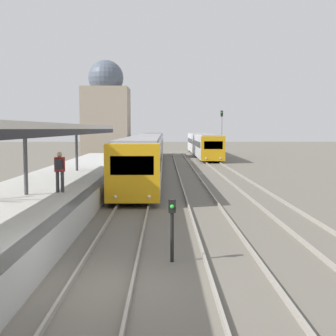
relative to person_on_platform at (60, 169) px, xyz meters
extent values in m
plane|color=#666056|center=(2.85, -8.69, -2.00)|extent=(240.00, 240.00, 0.00)
cube|color=gray|center=(2.14, -8.69, -1.92)|extent=(0.07, 120.00, 0.15)
cube|color=gray|center=(3.57, -8.69, -1.92)|extent=(0.07, 120.00, 0.15)
cube|color=gray|center=(5.41, -8.69, -1.92)|extent=(0.07, 120.00, 0.15)
cube|color=gray|center=(6.84, -8.69, -1.92)|extent=(0.07, 120.00, 0.15)
cube|color=yellow|center=(1.14, -8.69, -0.99)|extent=(0.50, 80.00, 0.01)
cube|color=beige|center=(-1.18, -0.68, 1.72)|extent=(4.00, 26.85, 0.20)
cube|color=black|center=(0.78, -0.68, 1.50)|extent=(0.08, 26.85, 0.24)
cylinder|color=#47474C|center=(-1.18, -0.68, 0.32)|extent=(0.16, 0.16, 2.60)
cylinder|color=#47474C|center=(-1.18, 10.06, 0.32)|extent=(0.16, 0.16, 2.60)
cylinder|color=#2D2D33|center=(-0.10, 0.04, -0.56)|extent=(0.14, 0.14, 0.85)
cylinder|color=#2D2D33|center=(0.10, 0.04, -0.56)|extent=(0.14, 0.14, 0.85)
cube|color=maroon|center=(0.00, 0.04, 0.16)|extent=(0.40, 0.22, 0.60)
sphere|color=tan|center=(0.00, 0.04, 0.57)|extent=(0.22, 0.22, 0.22)
cube|color=#232328|center=(0.00, -0.16, 0.18)|extent=(0.30, 0.18, 0.40)
cube|color=gold|center=(2.85, 2.06, -0.39)|extent=(2.51, 0.70, 2.68)
cube|color=black|center=(2.85, 1.73, -0.02)|extent=(1.96, 0.04, 0.86)
sphere|color=#EFEACC|center=(2.10, 1.72, -1.43)|extent=(0.16, 0.16, 0.16)
sphere|color=#EFEACC|center=(3.61, 1.72, -1.43)|extent=(0.16, 0.16, 0.16)
cube|color=#A8ADB7|center=(2.85, 9.91, -0.39)|extent=(2.51, 15.01, 2.68)
cube|color=gray|center=(2.85, 9.91, 1.01)|extent=(2.21, 14.71, 0.12)
cube|color=black|center=(2.85, 9.91, -0.10)|extent=(2.53, 13.81, 0.70)
cylinder|color=black|center=(1.79, 5.03, -1.65)|extent=(0.12, 0.70, 0.70)
cylinder|color=black|center=(3.92, 5.03, -1.65)|extent=(0.12, 0.70, 0.70)
cylinder|color=black|center=(1.79, 14.79, -1.65)|extent=(0.12, 0.70, 0.70)
cylinder|color=black|center=(3.92, 14.79, -1.65)|extent=(0.12, 0.70, 0.70)
cube|color=#A8ADB7|center=(2.85, 25.27, -0.39)|extent=(2.51, 15.01, 2.68)
cube|color=gray|center=(2.85, 25.27, 1.01)|extent=(2.21, 14.71, 0.12)
cube|color=black|center=(2.85, 25.27, -0.10)|extent=(2.53, 13.81, 0.70)
cylinder|color=black|center=(1.79, 20.39, -1.65)|extent=(0.12, 0.70, 0.70)
cylinder|color=black|center=(3.92, 20.39, -1.65)|extent=(0.12, 0.70, 0.70)
cylinder|color=black|center=(1.79, 30.15, -1.65)|extent=(0.12, 0.70, 0.70)
cylinder|color=black|center=(3.92, 30.15, -1.65)|extent=(0.12, 0.70, 0.70)
cube|color=#A8ADB7|center=(2.85, 40.63, -0.39)|extent=(2.51, 15.01, 2.68)
cube|color=gray|center=(2.85, 40.63, 1.01)|extent=(2.21, 14.71, 0.12)
cube|color=black|center=(2.85, 40.63, -0.10)|extent=(2.53, 13.81, 0.70)
cylinder|color=black|center=(1.79, 35.75, -1.65)|extent=(0.12, 0.70, 0.70)
cylinder|color=black|center=(3.92, 35.75, -1.65)|extent=(0.12, 0.70, 0.70)
cylinder|color=black|center=(1.79, 45.50, -1.65)|extent=(0.12, 0.70, 0.70)
cylinder|color=black|center=(3.92, 45.50, -1.65)|extent=(0.12, 0.70, 0.70)
cube|color=gold|center=(9.39, 29.71, -0.44)|extent=(2.50, 0.70, 2.58)
cube|color=black|center=(9.39, 29.38, -0.07)|extent=(1.95, 0.04, 0.83)
sphere|color=#EFEACC|center=(8.64, 29.37, -1.43)|extent=(0.16, 0.16, 0.16)
sphere|color=#EFEACC|center=(10.15, 29.37, -1.43)|extent=(0.16, 0.16, 0.16)
cube|color=silver|center=(9.39, 36.94, -0.44)|extent=(2.50, 13.76, 2.58)
cube|color=gray|center=(9.39, 36.94, 0.92)|extent=(2.20, 13.49, 0.12)
cube|color=black|center=(9.39, 36.94, -0.15)|extent=(2.52, 12.66, 0.67)
cylinder|color=black|center=(8.33, 32.46, -1.65)|extent=(0.12, 0.70, 0.70)
cylinder|color=black|center=(10.46, 32.46, -1.65)|extent=(0.12, 0.70, 0.70)
cylinder|color=black|center=(8.33, 41.41, -1.65)|extent=(0.12, 0.70, 0.70)
cylinder|color=black|center=(10.46, 41.41, -1.65)|extent=(0.12, 0.70, 0.70)
cube|color=silver|center=(9.39, 51.05, -0.44)|extent=(2.50, 13.76, 2.58)
cube|color=gray|center=(9.39, 51.05, 0.92)|extent=(2.20, 13.49, 0.12)
cube|color=black|center=(9.39, 51.05, -0.15)|extent=(2.52, 12.66, 0.67)
cylinder|color=black|center=(8.33, 46.58, -1.65)|extent=(0.12, 0.70, 0.70)
cylinder|color=black|center=(10.46, 46.58, -1.65)|extent=(0.12, 0.70, 0.70)
cylinder|color=black|center=(8.33, 55.53, -1.65)|extent=(0.12, 0.70, 0.70)
cylinder|color=black|center=(10.46, 55.53, -1.65)|extent=(0.12, 0.70, 0.70)
cylinder|color=black|center=(4.51, -6.62, -1.32)|extent=(0.10, 0.10, 1.36)
cube|color=black|center=(4.51, -6.62, -0.46)|extent=(0.20, 0.14, 0.36)
sphere|color=green|center=(4.51, -6.71, -0.46)|extent=(0.11, 0.11, 0.11)
cylinder|color=gray|center=(11.20, 37.32, 0.91)|extent=(0.14, 0.14, 5.81)
cube|color=black|center=(11.20, 37.32, 3.46)|extent=(0.28, 0.20, 0.70)
sphere|color=green|center=(11.20, 37.20, 3.60)|extent=(0.14, 0.14, 0.14)
cube|color=gray|center=(-2.89, 39.06, 2.34)|extent=(5.61, 5.61, 8.67)
sphere|color=#4C5666|center=(-2.89, 39.06, 7.86)|extent=(4.32, 4.32, 4.32)
camera|label=1|loc=(4.31, -19.12, 1.62)|focal=50.00mm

